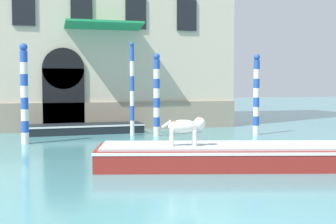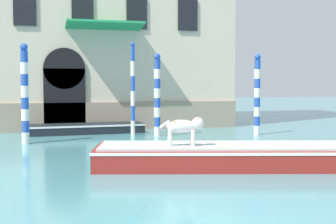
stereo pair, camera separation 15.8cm
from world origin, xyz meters
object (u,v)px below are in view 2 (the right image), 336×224
dog_on_deck (184,127)px  mooring_pole_0 (133,89)px  mooring_pole_2 (257,94)px  mooring_pole_3 (25,93)px  boat_foreground (254,155)px  boat_moored_near_palazzo (86,128)px  mooring_pole_1 (157,94)px

dog_on_deck → mooring_pole_0: (0.21, 8.28, 0.91)m
mooring_pole_2 → mooring_pole_3: bearing=-177.6°
boat_foreground → mooring_pole_2: bearing=78.1°
boat_foreground → dog_on_deck: size_ratio=7.58×
boat_moored_near_palazzo → mooring_pole_0: bearing=-37.7°
mooring_pole_1 → mooring_pole_0: bearing=147.9°
boat_foreground → dog_on_deck: bearing=-172.6°
mooring_pole_1 → mooring_pole_2: 4.42m
mooring_pole_0 → mooring_pole_3: (-4.48, -1.75, -0.14)m
mooring_pole_2 → mooring_pole_3: (-9.79, -0.41, 0.11)m
mooring_pole_0 → mooring_pole_3: size_ratio=1.08×
boat_moored_near_palazzo → mooring_pole_1: 3.80m
mooring_pole_2 → boat_foreground: bearing=-116.7°
boat_foreground → mooring_pole_1: (-0.74, 7.93, 1.47)m
boat_foreground → boat_moored_near_palazzo: bearing=125.0°
mooring_pole_0 → mooring_pole_2: bearing=-14.1°
boat_moored_near_palazzo → mooring_pole_2: size_ratio=1.49×
dog_on_deck → mooring_pole_0: 8.34m
mooring_pole_2 → mooring_pole_3: size_ratio=0.94×
boat_foreground → mooring_pole_1: size_ratio=2.48×
mooring_pole_0 → mooring_pole_1: 1.15m
boat_foreground → mooring_pole_0: 8.87m
boat_moored_near_palazzo → mooring_pole_3: size_ratio=1.40×
boat_moored_near_palazzo → mooring_pole_0: 2.95m
mooring_pole_1 → boat_moored_near_palazzo: bearing=146.4°
mooring_pole_0 → mooring_pole_3: mooring_pole_0 is taller
dog_on_deck → mooring_pole_2: (5.53, 6.95, 0.66)m
boat_foreground → mooring_pole_0: bearing=116.0°
dog_on_deck → mooring_pole_3: bearing=136.0°
dog_on_deck → mooring_pole_0: bearing=101.4°
boat_foreground → dog_on_deck: dog_on_deck is taller
mooring_pole_1 → mooring_pole_2: size_ratio=1.00×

